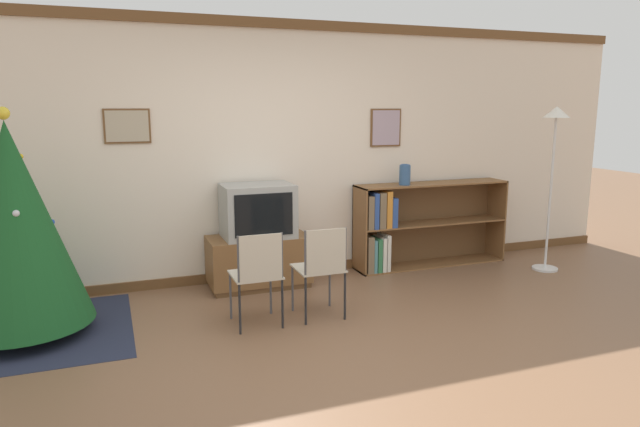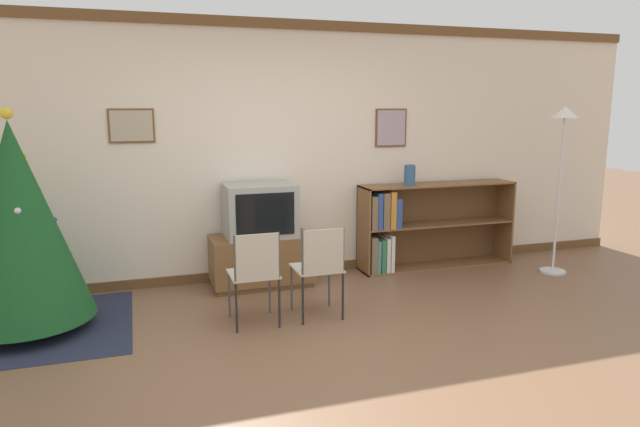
% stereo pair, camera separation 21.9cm
% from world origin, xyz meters
% --- Properties ---
extents(ground_plane, '(24.00, 24.00, 0.00)m').
position_xyz_m(ground_plane, '(0.00, 0.00, 0.00)').
color(ground_plane, brown).
extents(wall_back, '(8.91, 0.11, 2.70)m').
position_xyz_m(wall_back, '(0.00, 2.20, 1.35)').
color(wall_back, silver).
rests_on(wall_back, ground_plane).
extents(area_rug, '(1.65, 1.54, 0.01)m').
position_xyz_m(area_rug, '(-2.29, 1.31, 0.00)').
color(area_rug, '#23283D').
rests_on(area_rug, ground_plane).
extents(christmas_tree, '(1.10, 1.10, 1.82)m').
position_xyz_m(christmas_tree, '(-2.29, 1.31, 0.91)').
color(christmas_tree, maroon).
rests_on(christmas_tree, area_rug).
extents(tv_console, '(1.02, 0.51, 0.52)m').
position_xyz_m(tv_console, '(-0.18, 1.88, 0.26)').
color(tv_console, brown).
rests_on(tv_console, ground_plane).
extents(television, '(0.71, 0.50, 0.54)m').
position_xyz_m(television, '(-0.18, 1.88, 0.79)').
color(television, '#9E9E99').
rests_on(television, tv_console).
extents(folding_chair_left, '(0.40, 0.40, 0.82)m').
position_xyz_m(folding_chair_left, '(-0.47, 0.80, 0.47)').
color(folding_chair_left, '#BCB29E').
rests_on(folding_chair_left, ground_plane).
extents(folding_chair_right, '(0.40, 0.40, 0.82)m').
position_xyz_m(folding_chair_right, '(0.10, 0.80, 0.47)').
color(folding_chair_right, '#BCB29E').
rests_on(folding_chair_right, ground_plane).
extents(bookshelf, '(1.83, 0.36, 0.96)m').
position_xyz_m(bookshelf, '(1.57, 1.97, 0.48)').
color(bookshelf, brown).
rests_on(bookshelf, ground_plane).
extents(vase, '(0.13, 0.13, 0.23)m').
position_xyz_m(vase, '(1.51, 1.93, 1.08)').
color(vase, '#335684').
rests_on(vase, bookshelf).
extents(standing_lamp, '(0.28, 0.28, 1.82)m').
position_xyz_m(standing_lamp, '(3.01, 1.32, 1.40)').
color(standing_lamp, silver).
rests_on(standing_lamp, ground_plane).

